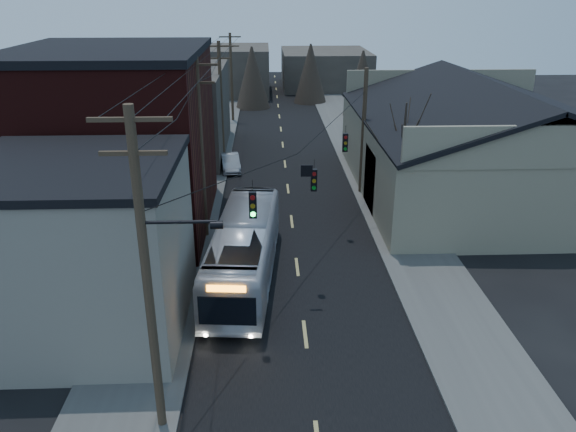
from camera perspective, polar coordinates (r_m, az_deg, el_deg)
The scene contains 13 objects.
road_surface at distance 43.60m, azimuth -0.22°, elevation 4.54°, with size 9.00×110.00×0.02m, color black.
sidewalk_left at distance 43.84m, azimuth -8.76°, elevation 4.44°, with size 4.00×110.00×0.12m, color #474744.
sidewalk_right at distance 44.28m, azimuth 8.25°, elevation 4.65°, with size 4.00×110.00×0.12m, color #474744.
building_clapboard at distance 23.93m, azimuth -20.41°, elevation -3.35°, with size 8.00×8.00×7.00m, color slate.
building_brick at distance 33.67m, azimuth -16.99°, elevation 7.05°, with size 10.00×12.00×10.00m, color #330C0B.
building_left_far at distance 49.16m, azimuth -11.81°, elevation 10.32°, with size 9.00×14.00×7.00m, color #38332D.
warehouse at distance 40.67m, azimuth 18.78°, elevation 5.98°, with size 16.16×20.60×7.73m.
building_far_left at distance 77.32m, azimuth -5.78°, elevation 14.51°, with size 10.00×12.00×6.00m, color #38332D.
building_far_right at distance 82.65m, azimuth 3.77°, elevation 14.71°, with size 12.00×14.00×5.00m, color #38332D.
bare_tree at distance 33.91m, azimuth 11.49°, elevation 5.22°, with size 0.40×0.40×7.20m, color black.
utility_lines at distance 36.64m, azimuth -4.83°, elevation 9.05°, with size 11.24×45.28×10.50m.
bus at distance 27.03m, azimuth -4.47°, elevation -3.49°, with size 2.63×11.23×3.13m, color silver.
parked_car at distance 44.02m, azimuth -5.87°, elevation 5.44°, with size 1.34×3.83×1.26m, color #97999E.
Camera 1 is at (-1.47, -11.50, 13.27)m, focal length 35.00 mm.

